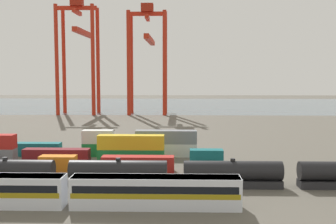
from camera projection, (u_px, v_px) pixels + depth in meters
name	position (u px, v px, depth m)	size (l,w,h in m)	color
ground_plane	(137.00, 136.00, 109.51)	(420.00, 420.00, 0.00)	#5B564C
harbour_water	(158.00, 105.00, 218.86)	(400.00, 110.00, 0.01)	slate
passenger_train	(68.00, 190.00, 50.67)	(42.12, 3.14, 3.90)	silver
freight_tank_row	(233.00, 174.00, 59.68)	(80.40, 2.72, 4.18)	#232326
shipping_container_3	(58.00, 163.00, 69.65)	(6.04, 2.44, 2.60)	orange
shipping_container_4	(138.00, 164.00, 69.29)	(12.10, 2.44, 2.60)	#AD211C
shipping_container_8	(57.00, 156.00, 76.15)	(12.10, 2.44, 2.60)	maroon
shipping_container_9	(131.00, 156.00, 75.78)	(12.10, 2.44, 2.60)	#197538
shipping_container_10	(131.00, 142.00, 75.54)	(12.10, 2.44, 2.60)	gold
shipping_container_11	(206.00, 157.00, 75.41)	(6.04, 2.44, 2.60)	#146066
shipping_container_13	(31.00, 149.00, 82.78)	(12.10, 2.44, 2.60)	#146066
shipping_container_14	(98.00, 150.00, 82.42)	(6.04, 2.44, 2.60)	#197538
shipping_container_15	(98.00, 137.00, 82.18)	(6.04, 2.44, 2.60)	silver
shipping_container_16	(166.00, 150.00, 82.05)	(12.10, 2.44, 2.60)	silver
shipping_container_17	(166.00, 137.00, 81.82)	(12.10, 2.44, 2.60)	slate
gantry_crane_west	(79.00, 45.00, 169.30)	(15.93, 33.91, 46.60)	red
gantry_crane_central	(148.00, 48.00, 169.82)	(15.72, 40.30, 44.20)	red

